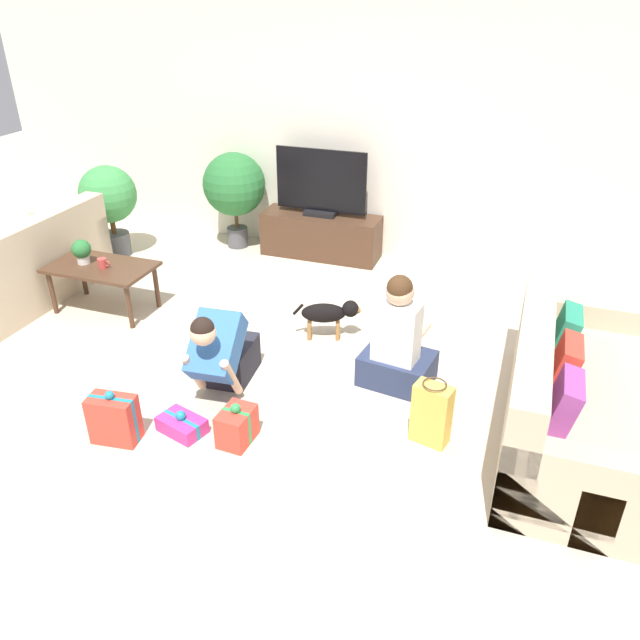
% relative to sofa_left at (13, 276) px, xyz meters
% --- Properties ---
extents(ground_plane, '(16.00, 16.00, 0.00)m').
position_rel_sofa_left_xyz_m(ground_plane, '(2.42, -0.29, -0.29)').
color(ground_plane, beige).
extents(wall_back, '(8.40, 0.06, 2.60)m').
position_rel_sofa_left_xyz_m(wall_back, '(2.42, 2.34, 1.01)').
color(wall_back, silver).
rests_on(wall_back, ground_plane).
extents(sofa_left, '(0.84, 1.97, 0.83)m').
position_rel_sofa_left_xyz_m(sofa_left, '(0.00, 0.00, 0.00)').
color(sofa_left, '#C6B293').
rests_on(sofa_left, ground_plane).
extents(sofa_right, '(0.84, 1.97, 0.83)m').
position_rel_sofa_left_xyz_m(sofa_right, '(4.85, -0.32, 0.00)').
color(sofa_right, '#C6B293').
rests_on(sofa_right, ground_plane).
extents(coffee_table, '(0.94, 0.55, 0.45)m').
position_rel_sofa_left_xyz_m(coffee_table, '(0.86, 0.19, 0.10)').
color(coffee_table, '#472D1E').
rests_on(coffee_table, ground_plane).
extents(tv_console, '(1.29, 0.41, 0.47)m').
position_rel_sofa_left_xyz_m(tv_console, '(2.29, 2.06, -0.06)').
color(tv_console, '#472D1E').
rests_on(tv_console, ground_plane).
extents(tv, '(0.99, 0.20, 0.70)m').
position_rel_sofa_left_xyz_m(tv, '(2.29, 2.06, 0.49)').
color(tv, black).
rests_on(tv, tv_console).
extents(potted_plant_corner_left, '(0.60, 0.60, 0.99)m').
position_rel_sofa_left_xyz_m(potted_plant_corner_left, '(0.15, 1.33, 0.34)').
color(potted_plant_corner_left, '#4C4C51').
rests_on(potted_plant_corner_left, ground_plane).
extents(potted_plant_back_left, '(0.69, 0.69, 1.07)m').
position_rel_sofa_left_xyz_m(potted_plant_back_left, '(1.30, 2.01, 0.41)').
color(potted_plant_back_left, '#4C4C51').
rests_on(potted_plant_back_left, ground_plane).
extents(person_kneeling, '(0.39, 0.78, 0.75)m').
position_rel_sofa_left_xyz_m(person_kneeling, '(2.47, -0.59, 0.03)').
color(person_kneeling, '#23232D').
rests_on(person_kneeling, ground_plane).
extents(person_sitting, '(0.57, 0.53, 0.91)m').
position_rel_sofa_left_xyz_m(person_sitting, '(3.65, -0.09, 0.04)').
color(person_sitting, '#283351').
rests_on(person_sitting, ground_plane).
extents(dog, '(0.55, 0.28, 0.35)m').
position_rel_sofa_left_xyz_m(dog, '(2.96, 0.40, -0.06)').
color(dog, black).
rests_on(dog, ground_plane).
extents(gift_box_a, '(0.33, 0.21, 0.39)m').
position_rel_sofa_left_xyz_m(gift_box_a, '(2.06, -1.36, -0.12)').
color(gift_box_a, red).
rests_on(gift_box_a, ground_plane).
extents(gift_box_b, '(0.36, 0.28, 0.17)m').
position_rel_sofa_left_xyz_m(gift_box_b, '(2.43, -1.14, -0.24)').
color(gift_box_b, '#CC3389').
rests_on(gift_box_b, ground_plane).
extents(gift_box_c, '(0.21, 0.27, 0.30)m').
position_rel_sofa_left_xyz_m(gift_box_c, '(2.83, -1.10, -0.17)').
color(gift_box_c, red).
rests_on(gift_box_c, ground_plane).
extents(gift_bag_a, '(0.27, 0.19, 0.46)m').
position_rel_sofa_left_xyz_m(gift_bag_a, '(4.02, -0.67, -0.07)').
color(gift_bag_a, '#E5B74C').
rests_on(gift_bag_a, ground_plane).
extents(mug, '(0.12, 0.08, 0.09)m').
position_rel_sofa_left_xyz_m(mug, '(0.92, 0.15, 0.20)').
color(mug, '#B23D38').
rests_on(mug, coffee_table).
extents(tabletop_plant, '(0.17, 0.17, 0.22)m').
position_rel_sofa_left_xyz_m(tabletop_plant, '(0.69, 0.18, 0.28)').
color(tabletop_plant, beige).
rests_on(tabletop_plant, coffee_table).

